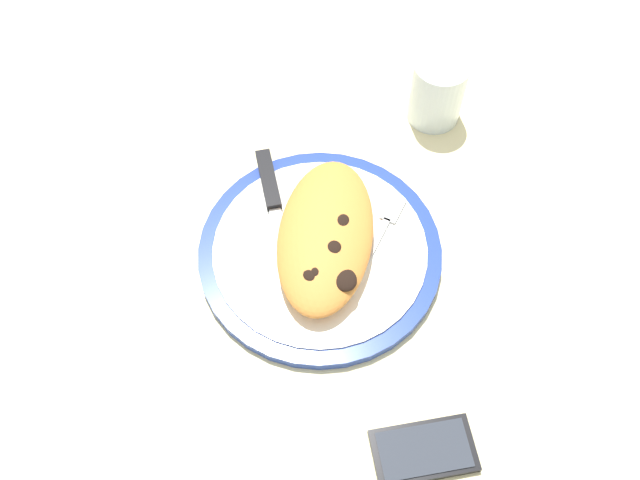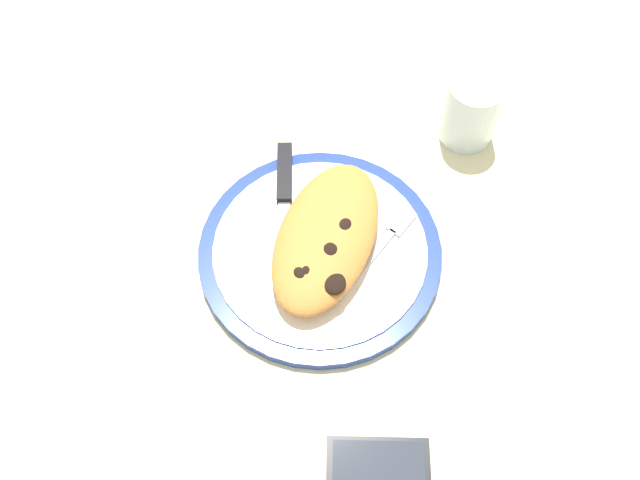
{
  "view_description": "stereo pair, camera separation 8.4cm",
  "coord_description": "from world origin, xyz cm",
  "px_view_note": "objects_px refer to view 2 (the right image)",
  "views": [
    {
      "loc": [
        -42.22,
        -8.47,
        76.12
      ],
      "look_at": [
        0.0,
        0.0,
        3.84
      ],
      "focal_mm": 37.84,
      "sensor_mm": 36.0,
      "label": 1
    },
    {
      "loc": [
        -39.77,
        -16.5,
        76.12
      ],
      "look_at": [
        0.0,
        0.0,
        3.84
      ],
      "focal_mm": 37.84,
      "sensor_mm": 36.0,
      "label": 2
    }
  ],
  "objects_px": {
    "plate": "(320,252)",
    "calzone": "(326,236)",
    "smartphone": "(378,467)",
    "fork": "(382,246)",
    "knife": "(284,190)",
    "water_glass": "(470,114)"
  },
  "relations": [
    {
      "from": "plate",
      "to": "water_glass",
      "type": "height_order",
      "value": "water_glass"
    },
    {
      "from": "calzone",
      "to": "plate",
      "type": "bearing_deg",
      "value": 135.55
    },
    {
      "from": "calzone",
      "to": "fork",
      "type": "height_order",
      "value": "calzone"
    },
    {
      "from": "plate",
      "to": "calzone",
      "type": "height_order",
      "value": "calzone"
    },
    {
      "from": "smartphone",
      "to": "calzone",
      "type": "bearing_deg",
      "value": 34.07
    },
    {
      "from": "calzone",
      "to": "knife",
      "type": "relative_size",
      "value": 1.16
    },
    {
      "from": "fork",
      "to": "calzone",
      "type": "bearing_deg",
      "value": 111.52
    },
    {
      "from": "fork",
      "to": "smartphone",
      "type": "relative_size",
      "value": 1.25
    },
    {
      "from": "plate",
      "to": "knife",
      "type": "bearing_deg",
      "value": 51.11
    },
    {
      "from": "fork",
      "to": "knife",
      "type": "relative_size",
      "value": 0.78
    },
    {
      "from": "calzone",
      "to": "water_glass",
      "type": "xyz_separation_m",
      "value": [
        0.26,
        -0.11,
        0.0
      ]
    },
    {
      "from": "plate",
      "to": "calzone",
      "type": "relative_size",
      "value": 1.32
    },
    {
      "from": "knife",
      "to": "water_glass",
      "type": "bearing_deg",
      "value": -43.43
    },
    {
      "from": "calzone",
      "to": "smartphone",
      "type": "bearing_deg",
      "value": -145.93
    },
    {
      "from": "smartphone",
      "to": "fork",
      "type": "bearing_deg",
      "value": 19.33
    },
    {
      "from": "calzone",
      "to": "smartphone",
      "type": "height_order",
      "value": "calzone"
    },
    {
      "from": "calzone",
      "to": "smartphone",
      "type": "relative_size",
      "value": 1.85
    },
    {
      "from": "smartphone",
      "to": "knife",
      "type": "bearing_deg",
      "value": 39.87
    },
    {
      "from": "fork",
      "to": "water_glass",
      "type": "distance_m",
      "value": 0.24
    },
    {
      "from": "fork",
      "to": "water_glass",
      "type": "height_order",
      "value": "water_glass"
    },
    {
      "from": "plate",
      "to": "calzone",
      "type": "distance_m",
      "value": 0.03
    },
    {
      "from": "water_glass",
      "to": "calzone",
      "type": "bearing_deg",
      "value": 157.14
    }
  ]
}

